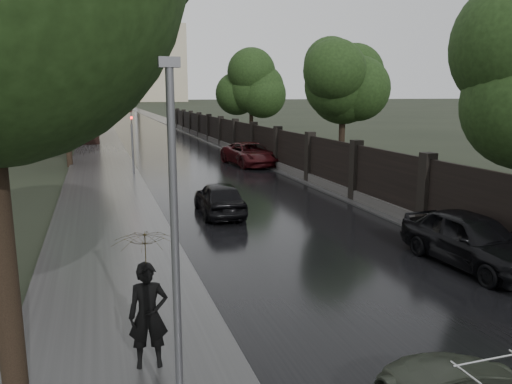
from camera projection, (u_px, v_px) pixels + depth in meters
name	position (u px, v px, depth m)	size (l,w,h in m)	color
road	(112.00, 106.00, 184.46)	(8.00, 420.00, 0.02)	black
sidewalk_left	(95.00, 106.00, 182.66)	(4.00, 420.00, 0.16)	#2D2D2D
verge_right	(128.00, 106.00, 186.10)	(3.00, 420.00, 0.08)	#2D2D2D
fence_right	(246.00, 143.00, 38.01)	(0.45, 75.72, 2.70)	#383533
tree_left_far	(64.00, 85.00, 31.55)	(4.25, 4.25, 7.39)	black
tree_right_b	(343.00, 89.00, 28.76)	(4.08, 4.08, 7.01)	black
tree_right_c	(251.00, 91.00, 45.58)	(4.08, 4.08, 7.01)	black
lamp_post	(175.00, 259.00, 6.19)	(0.25, 0.12, 5.11)	#59595E
traffic_light	(132.00, 134.00, 28.53)	(0.16, 0.32, 4.00)	#59595E
stalinist_tower	(102.00, 32.00, 279.81)	(92.00, 30.00, 159.00)	tan
hatchback_left	(219.00, 198.00, 19.51)	(1.59, 3.95, 1.35)	black
car_right_near	(471.00, 240.00, 13.68)	(1.80, 4.47, 1.52)	black
car_right_far	(250.00, 154.00, 33.06)	(2.51, 5.43, 1.51)	black
pedestrian_umbrella	(146.00, 259.00, 8.11)	(1.16, 1.18, 2.84)	black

